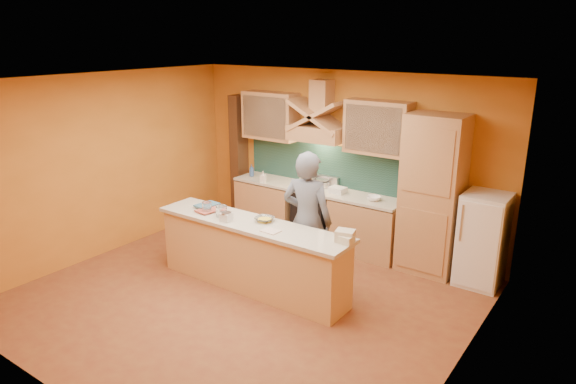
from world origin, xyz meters
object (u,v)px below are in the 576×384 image
Objects in this scene: fridge at (483,240)px; kitchen_scale at (226,217)px; person at (307,221)px; mixing_bowl at (265,219)px; stove at (315,215)px.

fridge is 9.75× the size of kitchen_scale.
mixing_bowl is at bearing 26.83° from person.
kitchen_scale is at bearing -92.72° from stove.
person is at bearing -143.33° from fridge.
stove is 3.63× the size of mixing_bowl.
person is 14.22× the size of kitchen_scale.
kitchen_scale is 0.51m from mixing_bowl.
fridge reaches higher than mixing_bowl.
stove is 2.13m from kitchen_scale.
kitchen_scale is 0.54× the size of mixing_bowl.
person reaches higher than kitchen_scale.
fridge is at bearing 30.91° from kitchen_scale.
stove is at bearing 180.00° from fridge.
fridge is 0.69× the size of person.
kitchen_scale is at bearing -145.96° from mixing_bowl.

